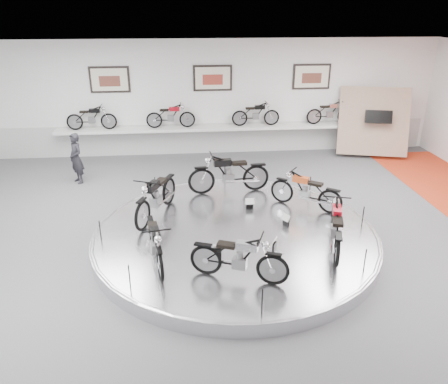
{
  "coord_description": "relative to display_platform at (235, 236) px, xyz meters",
  "views": [
    {
      "loc": [
        -1.1,
        -8.41,
        5.01
      ],
      "look_at": [
        -0.22,
        0.6,
        1.13
      ],
      "focal_mm": 35.0,
      "sensor_mm": 36.0,
      "label": 1
    }
  ],
  "objects": [
    {
      "name": "display_panel",
      "position": [
        5.6,
        5.8,
        1.1
      ],
      "size": [
        2.56,
        1.52,
        2.3
      ],
      "primitive_type": "cube",
      "rotation": [
        -0.35,
        0.0,
        -0.26
      ],
      "color": "tan",
      "rests_on": "floor"
    },
    {
      "name": "shelf_bike_c",
      "position": [
        1.5,
        6.4,
        1.27
      ],
      "size": [
        1.22,
        0.43,
        0.73
      ],
      "primitive_type": null,
      "color": "black",
      "rests_on": "shelf"
    },
    {
      "name": "shelf_bike_d",
      "position": [
        4.2,
        6.4,
        1.27
      ],
      "size": [
        1.22,
        0.43,
        0.73
      ],
      "primitive_type": null,
      "color": "#AAACAF",
      "rests_on": "shelf"
    },
    {
      "name": "poster_center",
      "position": [
        0.0,
        6.66,
        2.55
      ],
      "size": [
        1.35,
        0.06,
        0.88
      ],
      "primitive_type": "cube",
      "color": "silver",
      "rests_on": "wall_back"
    },
    {
      "name": "bike_f",
      "position": [
        1.98,
        -0.96,
        0.65
      ],
      "size": [
        1.04,
        1.81,
        1.0
      ],
      "primitive_type": null,
      "rotation": [
        0.0,
        0.0,
        7.58
      ],
      "color": "#9C0A16",
      "rests_on": "display_platform"
    },
    {
      "name": "bike_e",
      "position": [
        -0.17,
        -1.91,
        0.62
      ],
      "size": [
        1.69,
        1.1,
        0.94
      ],
      "primitive_type": null,
      "rotation": [
        0.0,
        0.0,
        5.92
      ],
      "color": "#AAACAF",
      "rests_on": "display_platform"
    },
    {
      "name": "platform_rim",
      "position": [
        0.0,
        0.0,
        0.12
      ],
      "size": [
        6.4,
        6.4,
        0.1
      ],
      "primitive_type": "torus",
      "color": "#B2B2BA",
      "rests_on": "display_platform"
    },
    {
      "name": "visitor",
      "position": [
        -4.33,
        4.13,
        0.62
      ],
      "size": [
        0.63,
        0.67,
        1.54
      ],
      "primitive_type": "imported",
      "rotation": [
        0.0,
        0.0,
        -0.93
      ],
      "color": "black",
      "rests_on": "floor"
    },
    {
      "name": "display_platform",
      "position": [
        0.0,
        0.0,
        0.0
      ],
      "size": [
        6.4,
        6.4,
        0.3
      ],
      "primitive_type": "cylinder",
      "color": "silver",
      "rests_on": "floor"
    },
    {
      "name": "poster_right",
      "position": [
        3.5,
        6.66,
        2.55
      ],
      "size": [
        1.35,
        0.06,
        0.88
      ],
      "primitive_type": "cube",
      "color": "silver",
      "rests_on": "wall_back"
    },
    {
      "name": "shelf_bike_a",
      "position": [
        -4.2,
        6.4,
        1.27
      ],
      "size": [
        1.22,
        0.43,
        0.73
      ],
      "primitive_type": null,
      "color": "black",
      "rests_on": "shelf"
    },
    {
      "name": "dado_band",
      "position": [
        0.0,
        6.68,
        0.4
      ],
      "size": [
        15.68,
        0.04,
        1.1
      ],
      "primitive_type": "cube",
      "color": "#BCBCBA",
      "rests_on": "floor"
    },
    {
      "name": "shelf",
      "position": [
        0.0,
        6.4,
        0.85
      ],
      "size": [
        11.0,
        0.55,
        0.1
      ],
      "primitive_type": "cube",
      "color": "silver",
      "rests_on": "wall_back"
    },
    {
      "name": "shelf_bike_b",
      "position": [
        -1.5,
        6.4,
        1.27
      ],
      "size": [
        1.22,
        0.43,
        0.73
      ],
      "primitive_type": null,
      "color": "#9C0A16",
      "rests_on": "shelf"
    },
    {
      "name": "bike_a",
      "position": [
        1.9,
        1.04,
        0.62
      ],
      "size": [
        1.63,
        1.41,
        0.94
      ],
      "primitive_type": null,
      "rotation": [
        0.0,
        0.0,
        2.51
      ],
      "color": "#C04819",
      "rests_on": "display_platform"
    },
    {
      "name": "floor",
      "position": [
        0.0,
        -0.3,
        -0.15
      ],
      "size": [
        16.0,
        16.0,
        0.0
      ],
      "primitive_type": "plane",
      "color": "#4C4C4E",
      "rests_on": "ground"
    },
    {
      "name": "bike_b",
      "position": [
        0.1,
        2.23,
        0.7
      ],
      "size": [
        1.93,
        0.82,
        1.11
      ],
      "primitive_type": null,
      "rotation": [
        0.0,
        0.0,
        3.22
      ],
      "color": "black",
      "rests_on": "display_platform"
    },
    {
      "name": "poster_left",
      "position": [
        -3.5,
        6.66,
        2.55
      ],
      "size": [
        1.35,
        0.06,
        0.88
      ],
      "primitive_type": "cube",
      "color": "silver",
      "rests_on": "wall_back"
    },
    {
      "name": "wall_back",
      "position": [
        0.0,
        6.7,
        1.85
      ],
      "size": [
        16.0,
        0.0,
        16.0
      ],
      "primitive_type": "plane",
      "rotation": [
        1.57,
        0.0,
        0.0
      ],
      "color": "white",
      "rests_on": "floor"
    },
    {
      "name": "bike_c",
      "position": [
        -1.79,
        0.91,
        0.69
      ],
      "size": [
        1.3,
        1.95,
        1.08
      ],
      "primitive_type": null,
      "rotation": [
        0.0,
        0.0,
        4.32
      ],
      "color": "black",
      "rests_on": "display_platform"
    },
    {
      "name": "ceiling",
      "position": [
        0.0,
        -0.3,
        3.85
      ],
      "size": [
        16.0,
        16.0,
        0.0
      ],
      "primitive_type": "plane",
      "rotation": [
        3.14,
        0.0,
        0.0
      ],
      "color": "white",
      "rests_on": "wall_back"
    },
    {
      "name": "bike_d",
      "position": [
        -1.71,
        -1.17,
        0.61
      ],
      "size": [
        0.83,
        1.65,
        0.92
      ],
      "primitive_type": null,
      "rotation": [
        0.0,
        0.0,
        4.89
      ],
      "color": "black",
      "rests_on": "display_platform"
    }
  ]
}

